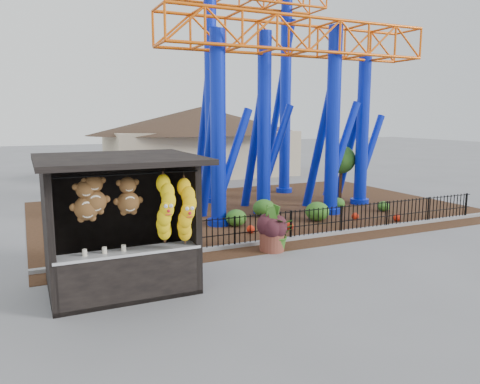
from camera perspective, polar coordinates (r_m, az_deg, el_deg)
name	(u,v)px	position (r m, az deg, el deg)	size (l,w,h in m)	color
ground	(256,283)	(11.56, 1.95, -11.03)	(120.00, 120.00, 0.00)	slate
mulch_bed	(255,210)	(20.18, 1.81, -2.16)	(18.00, 12.00, 0.02)	#331E11
curb	(322,235)	(15.98, 9.93, -5.17)	(18.00, 0.18, 0.12)	gray
prize_booth	(122,225)	(10.99, -14.24, -3.96)	(3.50, 3.40, 3.12)	black
picket_fence	(344,220)	(16.40, 12.56, -3.31)	(12.20, 0.06, 1.00)	black
roller_coaster	(277,58)	(20.65, 4.48, 16.02)	(11.00, 6.37, 10.82)	#0B20BF
terracotta_planter	(272,240)	(14.10, 3.91, -5.88)	(0.74, 0.74, 0.66)	brown
planter_foliage	(272,219)	(13.95, 3.94, -3.31)	(0.70, 0.70, 0.64)	#34141B
potted_plant	(278,234)	(14.07, 4.67, -5.13)	(0.93, 0.80, 1.03)	#1C4E16
landscaping	(295,211)	(18.44, 6.69, -2.28)	(7.41, 3.48, 0.73)	#2E5F1C
pavilion	(201,130)	(31.62, -4.79, 7.54)	(15.00, 15.00, 4.80)	#BFAD8C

